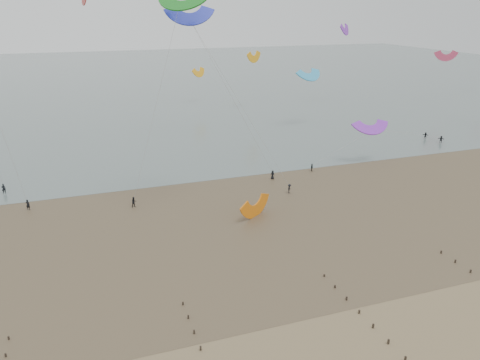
# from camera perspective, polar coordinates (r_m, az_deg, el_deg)

# --- Properties ---
(ground) EXTENTS (500.00, 500.00, 0.00)m
(ground) POSITION_cam_1_polar(r_m,az_deg,el_deg) (50.59, 12.93, -19.06)
(ground) COLOR brown
(ground) RESTS_ON ground
(sea_and_shore) EXTENTS (500.00, 665.00, 0.03)m
(sea_and_shore) POSITION_cam_1_polar(r_m,az_deg,el_deg) (76.16, -3.34, -4.27)
(sea_and_shore) COLOR #475654
(sea_and_shore) RESTS_ON ground
(kitesurfer_lead) EXTENTS (0.76, 0.62, 1.81)m
(kitesurfer_lead) POSITION_cam_1_polar(r_m,az_deg,el_deg) (85.22, -24.44, -2.75)
(kitesurfer_lead) COLOR black
(kitesurfer_lead) RESTS_ON ground
(kitesurfers) EXTENTS (121.32, 24.18, 1.87)m
(kitesurfers) POSITION_cam_1_polar(r_m,az_deg,el_deg) (102.57, 12.84, 2.34)
(kitesurfers) COLOR black
(kitesurfers) RESTS_ON ground
(grounded_kite) EXTENTS (8.12, 7.74, 3.53)m
(grounded_kite) POSITION_cam_1_polar(r_m,az_deg,el_deg) (75.61, 1.91, -4.44)
(grounded_kite) COLOR orange
(grounded_kite) RESTS_ON ground
(kites_airborne) EXTENTS (256.94, 105.76, 41.80)m
(kites_airborne) POSITION_cam_1_polar(r_m,az_deg,el_deg) (120.74, -16.55, 15.16)
(kites_airborne) COLOR #197C1F
(kites_airborne) RESTS_ON ground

